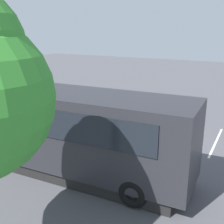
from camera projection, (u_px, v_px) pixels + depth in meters
name	position (u px, v px, depth m)	size (l,w,h in m)	color
ground_plane	(141.00, 139.00, 14.51)	(80.00, 80.00, 0.00)	#4C4C51
tour_bus	(52.00, 129.00, 11.11)	(11.34, 3.25, 3.25)	#26262B
spectator_far_left	(121.00, 130.00, 12.90)	(0.57, 0.39, 1.67)	black
spectator_left	(104.00, 124.00, 13.51)	(0.58, 0.36, 1.77)	black
spectator_centre	(88.00, 123.00, 13.77)	(0.58, 0.33, 1.74)	black
spectator_right	(72.00, 119.00, 14.32)	(0.58, 0.36, 1.78)	black
parked_motorcycle_silver	(52.00, 132.00, 14.09)	(2.05, 0.58, 0.99)	black
stunt_motorcycle	(125.00, 102.00, 17.73)	(1.96, 0.58, 1.80)	black
traffic_cone	(147.00, 113.00, 17.96)	(0.34, 0.34, 0.63)	orange
bay_line_a	(216.00, 142.00, 14.11)	(0.23, 4.25, 0.01)	white
bay_line_b	(160.00, 132.00, 15.53)	(0.22, 3.87, 0.01)	white
bay_line_c	(114.00, 123.00, 16.95)	(0.24, 4.60, 0.01)	white
bay_line_d	(75.00, 116.00, 18.37)	(0.22, 3.69, 0.01)	white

